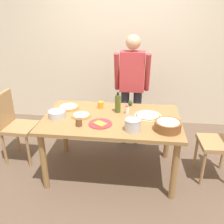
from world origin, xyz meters
The scene contains 18 objects.
ground centered at (0.00, 0.00, 0.00)m, with size 8.00×8.00×0.00m, color brown.
wall_back centered at (0.00, 1.60, 1.30)m, with size 5.60×0.10×2.60m, color beige.
dining_table centered at (0.00, 0.00, 0.67)m, with size 1.60×0.96×0.76m.
person_cook centered at (0.20, 0.76, 0.94)m, with size 0.49×0.25×1.62m.
chair_wooden_left centered at (-1.32, 0.15, 0.54)m, with size 0.42×0.42×0.95m.
chair_wooden_right centered at (1.32, 0.04, 0.54)m, with size 0.42×0.42×0.95m.
pizza_raw_on_board centered at (0.43, 0.09, 0.77)m, with size 0.32×0.32×0.02m.
pizza_cooked_on_tray centered at (-0.58, 0.24, 0.77)m, with size 0.28×0.28×0.02m.
pizza_second_cooked centered at (-0.36, 0.00, 0.77)m, with size 0.24×0.24×0.02m.
plate_with_slice centered at (-0.10, -0.19, 0.77)m, with size 0.26×0.26×0.02m.
popcorn_bowl centered at (0.62, -0.24, 0.82)m, with size 0.28×0.28×0.11m.
mixing_bowl_steel centered at (-0.64, -0.07, 0.80)m, with size 0.20×0.20×0.08m.
olive_oil_bottle centered at (0.06, 0.17, 0.87)m, with size 0.07×0.07×0.26m.
steel_pot centered at (0.26, -0.28, 0.83)m, with size 0.17×0.17×0.13m.
cup_orange centered at (-0.17, 0.27, 0.80)m, with size 0.07×0.07×0.09m, color orange.
cup_small_brown centered at (-0.33, -0.25, 0.80)m, with size 0.07×0.07×0.09m, color brown.
salt_shaker centered at (0.17, 0.14, 0.81)m, with size 0.04×0.04×0.11m.
avocado centered at (0.20, 0.40, 0.80)m, with size 0.06×0.06×0.07m, color #2D4219.
Camera 1 is at (0.31, -2.57, 1.98)m, focal length 39.10 mm.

